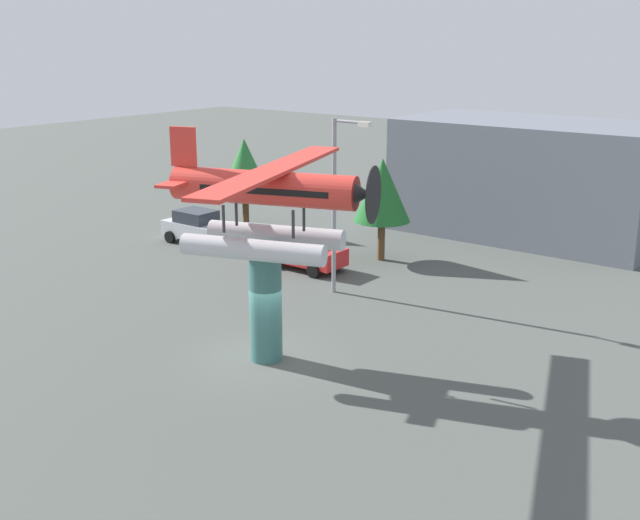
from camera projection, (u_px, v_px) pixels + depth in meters
ground_plane at (267, 359)px, 26.94m from camera, size 140.00×140.00×0.00m
display_pedestal at (266, 307)px, 26.42m from camera, size 1.10×1.10×3.77m
floatplane_monument at (267, 203)px, 25.41m from camera, size 7.20×10.19×4.00m
car_near_silver at (199, 227)px, 41.60m from camera, size 4.20×2.02×1.76m
car_mid_red at (301, 250)px, 37.18m from camera, size 4.20×2.02×1.76m
streetlight_primary at (338, 193)px, 32.64m from camera, size 1.84×0.28×7.40m
storefront_building at (530, 179)px, 42.95m from camera, size 13.82×7.48×6.21m
tree_west at (245, 169)px, 43.76m from camera, size 3.00×3.00×5.16m
tree_east at (382, 191)px, 37.83m from camera, size 2.74×2.74×5.00m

